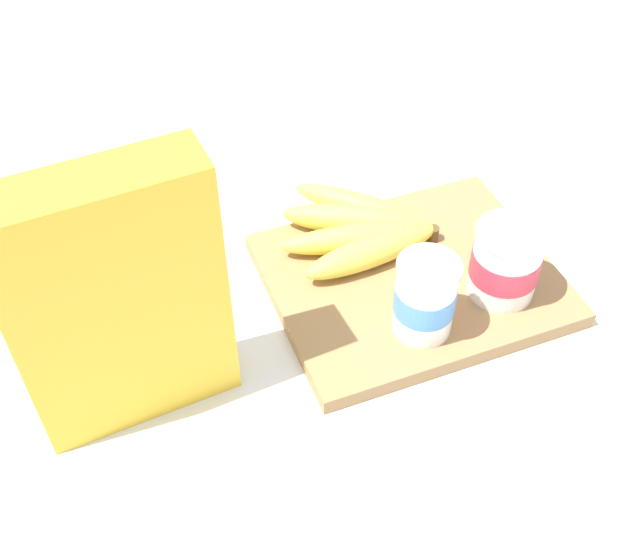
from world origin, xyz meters
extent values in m
plane|color=white|center=(0.00, 0.00, 0.00)|extent=(2.40, 2.40, 0.00)
cube|color=#A37A4C|center=(0.00, 0.00, 0.01)|extent=(0.31, 0.25, 0.02)
cube|color=yellow|center=(0.31, 0.04, 0.14)|extent=(0.19, 0.07, 0.27)
cylinder|color=white|center=(-0.08, 0.06, 0.06)|extent=(0.07, 0.07, 0.08)
cylinder|color=#DB384C|center=(-0.08, 0.06, 0.06)|extent=(0.07, 0.07, 0.03)
cylinder|color=silver|center=(-0.08, 0.06, 0.10)|extent=(0.07, 0.07, 0.00)
cylinder|color=white|center=(0.03, 0.07, 0.06)|extent=(0.06, 0.06, 0.09)
cylinder|color=#5193D1|center=(0.03, 0.07, 0.06)|extent=(0.06, 0.06, 0.03)
cylinder|color=silver|center=(0.03, 0.07, 0.11)|extent=(0.06, 0.06, 0.00)
ellipsoid|color=#EDDC4D|center=(0.01, -0.11, 0.04)|extent=(0.14, 0.15, 0.03)
ellipsoid|color=#EDDC4D|center=(0.03, -0.08, 0.04)|extent=(0.17, 0.12, 0.04)
ellipsoid|color=#EDDC4D|center=(0.04, -0.06, 0.04)|extent=(0.18, 0.07, 0.03)
ellipsoid|color=#EDDC4D|center=(0.04, -0.03, 0.04)|extent=(0.17, 0.05, 0.03)
cylinder|color=brown|center=(-0.05, -0.04, 0.03)|extent=(0.01, 0.01, 0.02)
camera|label=1|loc=(0.31, 0.52, 0.63)|focal=43.32mm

